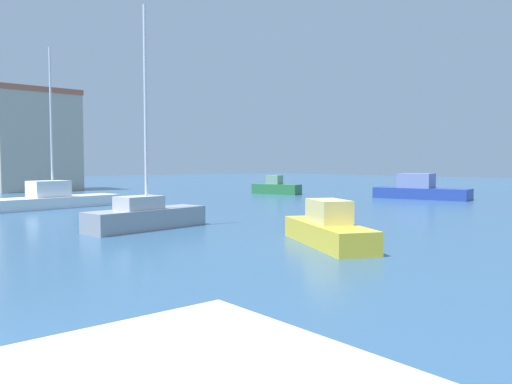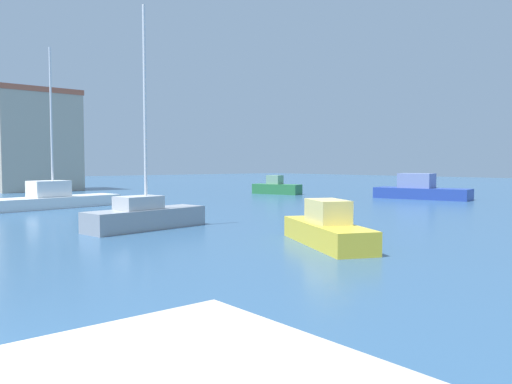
# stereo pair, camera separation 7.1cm
# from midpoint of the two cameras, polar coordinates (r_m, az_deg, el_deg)

# --- Properties ---
(water) EXTENTS (160.00, 160.00, 0.00)m
(water) POSITION_cam_midpoint_polar(r_m,az_deg,el_deg) (30.22, -8.72, -1.87)
(water) COLOR #2D5175
(water) RESTS_ON ground
(sailboat_white_inner_mooring) EXTENTS (8.48, 3.59, 9.58)m
(sailboat_white_inner_mooring) POSITION_cam_midpoint_polar(r_m,az_deg,el_deg) (32.60, -22.09, -0.73)
(sailboat_white_inner_mooring) COLOR white
(sailboat_white_inner_mooring) RESTS_ON water
(motorboat_blue_mid_harbor) EXTENTS (3.85, 7.28, 1.93)m
(motorboat_blue_mid_harbor) POSITION_cam_midpoint_polar(r_m,az_deg,el_deg) (40.08, 18.23, 0.23)
(motorboat_blue_mid_harbor) COLOR #233D93
(motorboat_blue_mid_harbor) RESTS_ON water
(motorboat_yellow_far_left) EXTENTS (3.34, 4.98, 1.50)m
(motorboat_yellow_far_left) POSITION_cam_midpoint_polar(r_m,az_deg,el_deg) (16.62, 8.19, -4.21)
(motorboat_yellow_far_left) COLOR gold
(motorboat_yellow_far_left) RESTS_ON water
(motorboat_green_outer_mooring) EXTENTS (2.53, 4.58, 1.65)m
(motorboat_green_outer_mooring) POSITION_cam_midpoint_polar(r_m,az_deg,el_deg) (44.08, 2.39, 0.50)
(motorboat_green_outer_mooring) COLOR #28703D
(motorboat_green_outer_mooring) RESTS_ON water
(sailboat_grey_distant_east) EXTENTS (5.31, 2.24, 9.01)m
(sailboat_grey_distant_east) POSITION_cam_midpoint_polar(r_m,az_deg,el_deg) (20.93, -12.39, -2.56)
(sailboat_grey_distant_east) COLOR gray
(sailboat_grey_distant_east) RESTS_ON water
(harbor_office) EXTENTS (7.68, 6.66, 9.86)m
(harbor_office) POSITION_cam_midpoint_polar(r_m,az_deg,el_deg) (54.35, -23.88, 5.36)
(harbor_office) COLOR #B2A893
(harbor_office) RESTS_ON ground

